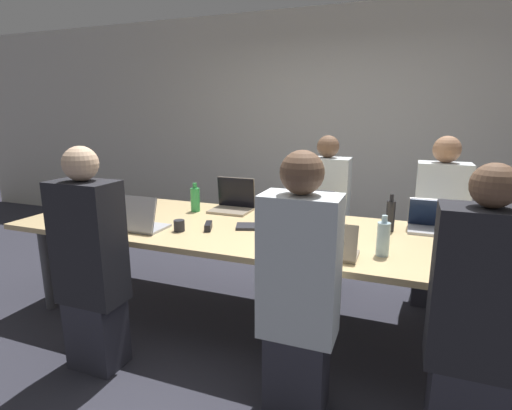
{
  "coord_description": "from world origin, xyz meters",
  "views": [
    {
      "loc": [
        0.86,
        -2.66,
        1.61
      ],
      "look_at": [
        -0.2,
        0.1,
        0.91
      ],
      "focal_mm": 28.0,
      "sensor_mm": 36.0,
      "label": 1
    }
  ],
  "objects_px": {
    "bottle_far_midleft": "(195,199)",
    "person_near_midright": "(299,291)",
    "person_near_left": "(91,265)",
    "person_far_right": "(439,226)",
    "laptop_near_left": "(138,220)",
    "laptop_near_right": "(467,257)",
    "bottle_near_midright": "(383,238)",
    "stapler": "(208,226)",
    "cup_far_center": "(275,213)",
    "laptop_far_midleft": "(233,201)",
    "cup_far_right": "(476,230)",
    "person_near_right": "(475,322)",
    "laptop_far_center": "(311,212)",
    "cup_near_left": "(179,226)",
    "bottle_far_right": "(390,215)",
    "person_far_center": "(325,216)",
    "laptop_near_midright": "(330,247)",
    "laptop_far_right": "(433,222)"
  },
  "relations": [
    {
      "from": "laptop_far_center",
      "to": "bottle_near_midright",
      "type": "bearing_deg",
      "value": -46.73
    },
    {
      "from": "person_near_left",
      "to": "person_far_center",
      "type": "relative_size",
      "value": 1.01
    },
    {
      "from": "laptop_far_center",
      "to": "laptop_far_midleft",
      "type": "distance_m",
      "value": 0.71
    },
    {
      "from": "bottle_far_midleft",
      "to": "person_near_midright",
      "type": "distance_m",
      "value": 1.64
    },
    {
      "from": "cup_far_right",
      "to": "bottle_near_midright",
      "type": "height_order",
      "value": "bottle_near_midright"
    },
    {
      "from": "cup_far_right",
      "to": "stapler",
      "type": "relative_size",
      "value": 0.61
    },
    {
      "from": "person_far_center",
      "to": "laptop_near_midright",
      "type": "xyz_separation_m",
      "value": [
        0.27,
        -1.24,
        0.15
      ]
    },
    {
      "from": "bottle_far_right",
      "to": "laptop_near_right",
      "type": "height_order",
      "value": "bottle_far_right"
    },
    {
      "from": "laptop_far_right",
      "to": "laptop_near_right",
      "type": "relative_size",
      "value": 1.1
    },
    {
      "from": "cup_far_center",
      "to": "laptop_near_midright",
      "type": "height_order",
      "value": "laptop_near_midright"
    },
    {
      "from": "person_far_center",
      "to": "bottle_far_midleft",
      "type": "xyz_separation_m",
      "value": [
        -1.03,
        -0.54,
        0.19
      ]
    },
    {
      "from": "person_far_right",
      "to": "laptop_near_midright",
      "type": "height_order",
      "value": "person_far_right"
    },
    {
      "from": "laptop_near_left",
      "to": "laptop_near_right",
      "type": "distance_m",
      "value": 2.14
    },
    {
      "from": "bottle_far_right",
      "to": "laptop_near_left",
      "type": "bearing_deg",
      "value": -159.45
    },
    {
      "from": "person_far_right",
      "to": "laptop_far_midleft",
      "type": "height_order",
      "value": "person_far_right"
    },
    {
      "from": "laptop_near_left",
      "to": "laptop_near_midright",
      "type": "xyz_separation_m",
      "value": [
        1.41,
        -0.06,
        -0.01
      ]
    },
    {
      "from": "cup_far_right",
      "to": "person_near_right",
      "type": "bearing_deg",
      "value": -96.93
    },
    {
      "from": "person_near_midright",
      "to": "bottle_near_midright",
      "type": "bearing_deg",
      "value": -125.06
    },
    {
      "from": "person_far_center",
      "to": "person_near_midright",
      "type": "height_order",
      "value": "person_near_midright"
    },
    {
      "from": "person_near_left",
      "to": "person_far_right",
      "type": "bearing_deg",
      "value": -140.44
    },
    {
      "from": "person_near_midright",
      "to": "laptop_far_right",
      "type": "bearing_deg",
      "value": -119.75
    },
    {
      "from": "bottle_far_midleft",
      "to": "laptop_near_midright",
      "type": "distance_m",
      "value": 1.48
    },
    {
      "from": "laptop_far_center",
      "to": "cup_far_right",
      "type": "height_order",
      "value": "laptop_far_center"
    },
    {
      "from": "cup_far_right",
      "to": "person_near_right",
      "type": "xyz_separation_m",
      "value": [
        -0.14,
        -1.14,
        -0.12
      ]
    },
    {
      "from": "laptop_near_left",
      "to": "stapler",
      "type": "bearing_deg",
      "value": -156.67
    },
    {
      "from": "person_near_right",
      "to": "cup_near_left",
      "type": "bearing_deg",
      "value": -15.25
    },
    {
      "from": "laptop_far_midleft",
      "to": "laptop_near_left",
      "type": "bearing_deg",
      "value": -116.52
    },
    {
      "from": "laptop_far_midleft",
      "to": "laptop_far_right",
      "type": "bearing_deg",
      "value": -1.77
    },
    {
      "from": "laptop_far_midleft",
      "to": "stapler",
      "type": "bearing_deg",
      "value": -83.68
    },
    {
      "from": "cup_far_center",
      "to": "person_near_midright",
      "type": "relative_size",
      "value": 0.07
    },
    {
      "from": "laptop_far_center",
      "to": "laptop_near_midright",
      "type": "xyz_separation_m",
      "value": [
        0.3,
        -0.78,
        -0.01
      ]
    },
    {
      "from": "cup_far_center",
      "to": "bottle_far_right",
      "type": "height_order",
      "value": "bottle_far_right"
    },
    {
      "from": "laptop_near_right",
      "to": "person_near_midright",
      "type": "bearing_deg",
      "value": 29.23
    },
    {
      "from": "bottle_far_right",
      "to": "bottle_near_midright",
      "type": "distance_m",
      "value": 0.55
    },
    {
      "from": "person_far_center",
      "to": "bottle_far_midleft",
      "type": "height_order",
      "value": "person_far_center"
    },
    {
      "from": "person_near_midright",
      "to": "laptop_far_center",
      "type": "bearing_deg",
      "value": -79.42
    },
    {
      "from": "cup_far_center",
      "to": "laptop_far_midleft",
      "type": "distance_m",
      "value": 0.46
    },
    {
      "from": "laptop_far_midleft",
      "to": "cup_near_left",
      "type": "bearing_deg",
      "value": -98.95
    },
    {
      "from": "bottle_near_midright",
      "to": "cup_far_right",
      "type": "bearing_deg",
      "value": 47.2
    },
    {
      "from": "cup_far_center",
      "to": "laptop_far_right",
      "type": "distance_m",
      "value": 1.17
    },
    {
      "from": "laptop_far_center",
      "to": "laptop_near_right",
      "type": "height_order",
      "value": "laptop_near_right"
    },
    {
      "from": "person_far_center",
      "to": "cup_near_left",
      "type": "bearing_deg",
      "value": -127.6
    },
    {
      "from": "bottle_far_midleft",
      "to": "laptop_near_right",
      "type": "relative_size",
      "value": 0.8
    },
    {
      "from": "bottle_near_midright",
      "to": "stapler",
      "type": "distance_m",
      "value": 1.24
    },
    {
      "from": "laptop_far_right",
      "to": "laptop_near_right",
      "type": "distance_m",
      "value": 0.74
    },
    {
      "from": "person_near_left",
      "to": "laptop_far_right",
      "type": "height_order",
      "value": "person_near_left"
    },
    {
      "from": "person_near_right",
      "to": "person_near_midright",
      "type": "height_order",
      "value": "person_near_midright"
    },
    {
      "from": "laptop_near_left",
      "to": "bottle_near_midright",
      "type": "bearing_deg",
      "value": -176.83
    },
    {
      "from": "laptop_far_midleft",
      "to": "person_near_right",
      "type": "bearing_deg",
      "value": -34.87
    },
    {
      "from": "person_far_center",
      "to": "bottle_far_right",
      "type": "xyz_separation_m",
      "value": [
        0.58,
        -0.55,
        0.2
      ]
    }
  ]
}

